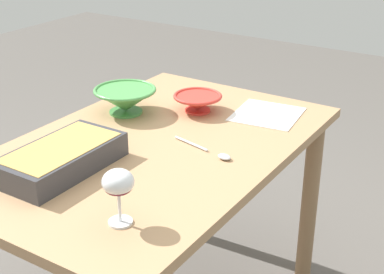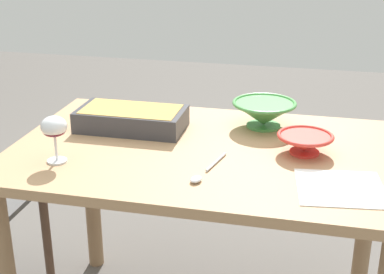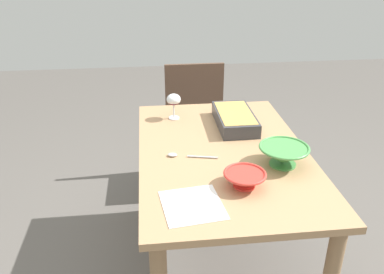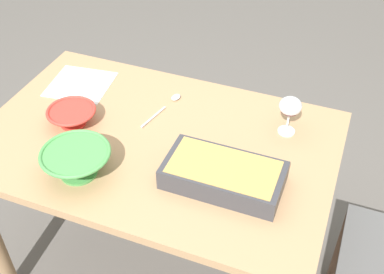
% 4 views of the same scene
% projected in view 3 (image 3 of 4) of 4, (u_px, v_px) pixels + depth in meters
% --- Properties ---
extents(ground_plane, '(8.00, 8.00, 0.00)m').
position_uv_depth(ground_plane, '(219.00, 268.00, 2.24)').
color(ground_plane, '#5B5651').
extents(dining_table, '(1.23, 0.80, 0.74)m').
position_uv_depth(dining_table, '(222.00, 172.00, 1.97)').
color(dining_table, tan).
rests_on(dining_table, ground_plane).
extents(chair, '(0.42, 0.45, 0.85)m').
position_uv_depth(chair, '(196.00, 120.00, 2.90)').
color(chair, '#595959').
rests_on(chair, ground_plane).
extents(wine_glass, '(0.08, 0.08, 0.14)m').
position_uv_depth(wine_glass, '(174.00, 101.00, 2.22)').
color(wine_glass, white).
rests_on(wine_glass, dining_table).
extents(casserole_dish, '(0.37, 0.19, 0.07)m').
position_uv_depth(casserole_dish, '(235.00, 118.00, 2.16)').
color(casserole_dish, '#38383D').
rests_on(casserole_dish, dining_table).
extents(mixing_bowl, '(0.18, 0.18, 0.06)m').
position_uv_depth(mixing_bowl, '(245.00, 178.00, 1.63)').
color(mixing_bowl, red).
rests_on(mixing_bowl, dining_table).
extents(small_bowl, '(0.22, 0.22, 0.09)m').
position_uv_depth(small_bowl, '(284.00, 155.00, 1.78)').
color(small_bowl, '#4C994C').
rests_on(small_bowl, dining_table).
extents(serving_spoon, '(0.07, 0.23, 0.01)m').
position_uv_depth(serving_spoon, '(182.00, 155.00, 1.86)').
color(serving_spoon, silver).
rests_on(serving_spoon, dining_table).
extents(napkin, '(0.26, 0.25, 0.00)m').
position_uv_depth(napkin, '(192.00, 205.00, 1.52)').
color(napkin, white).
rests_on(napkin, dining_table).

